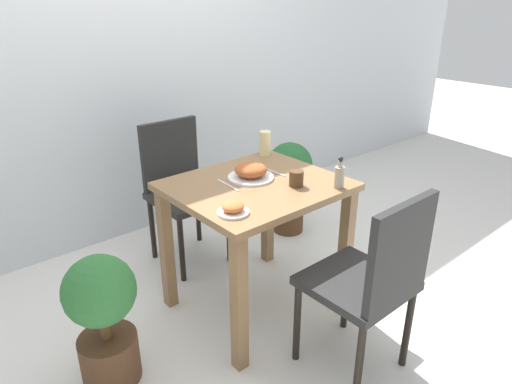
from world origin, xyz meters
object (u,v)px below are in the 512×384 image
chair_near (373,278)px  side_plate (233,209)px  sauce_bottle (339,176)px  potted_plant_right (289,179)px  juice_glass (265,143)px  potted_plant_left (103,315)px  chair_far (181,184)px  food_plate (251,172)px  drink_cup (296,178)px

chair_near → side_plate: size_ratio=6.37×
sauce_bottle → potted_plant_right: sauce_bottle is taller
juice_glass → potted_plant_left: 1.31m
chair_far → sauce_bottle: (0.28, -1.04, 0.29)m
potted_plant_left → chair_far: bearing=40.1°
chair_near → food_plate: chair_near is taller
chair_far → sauce_bottle: 1.12m
juice_glass → sauce_bottle: (-0.06, -0.62, -0.01)m
food_plate → drink_cup: 0.25m
food_plate → juice_glass: size_ratio=1.65×
sauce_bottle → potted_plant_left: size_ratio=0.26×
chair_far → potted_plant_left: (-0.85, -0.72, -0.16)m
potted_plant_right → chair_near: bearing=-120.1°
chair_near → potted_plant_right: bearing=-120.1°
food_plate → sauce_bottle: sauce_bottle is taller
juice_glass → sauce_bottle: bearing=-95.1°
chair_far → chair_near: bearing=-87.7°
potted_plant_left → potted_plant_right: size_ratio=0.93×
drink_cup → sauce_bottle: sauce_bottle is taller
side_plate → food_plate: bearing=39.5°
juice_glass → food_plate: bearing=-142.5°
side_plate → sauce_bottle: sauce_bottle is taller
chair_far → juice_glass: size_ratio=6.19×
potted_plant_right → side_plate: bearing=-145.7°
food_plate → potted_plant_right: size_ratio=0.35×
chair_near → juice_glass: 1.09m
chair_far → potted_plant_right: (0.77, -0.20, -0.11)m
chair_far → drink_cup: size_ratio=11.30×
drink_cup → potted_plant_left: size_ratio=0.13×
chair_near → juice_glass: size_ratio=6.19×
sauce_bottle → chair_far: bearing=105.1°
side_plate → juice_glass: size_ratio=0.97×
drink_cup → chair_far: bearing=98.8°
drink_cup → potted_plant_right: 1.01m
food_plate → potted_plant_right: (0.74, 0.46, -0.37)m
potted_plant_right → sauce_bottle: bearing=-120.4°
food_plate → chair_far: bearing=92.6°
sauce_bottle → chair_near: bearing=-119.5°
potted_plant_left → potted_plant_right: potted_plant_right is taller
drink_cup → potted_plant_left: bearing=170.2°
chair_near → drink_cup: bearing=-98.3°
side_plate → potted_plant_right: side_plate is taller
drink_cup → juice_glass: size_ratio=0.55×
side_plate → potted_plant_right: bearing=34.3°
potted_plant_right → food_plate: bearing=-148.3°
side_plate → sauce_bottle: 0.59m
food_plate → drink_cup: food_plate is taller
side_plate → potted_plant_left: 0.73m
chair_far → potted_plant_right: size_ratio=1.34×
juice_glass → chair_far: bearing=128.2°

